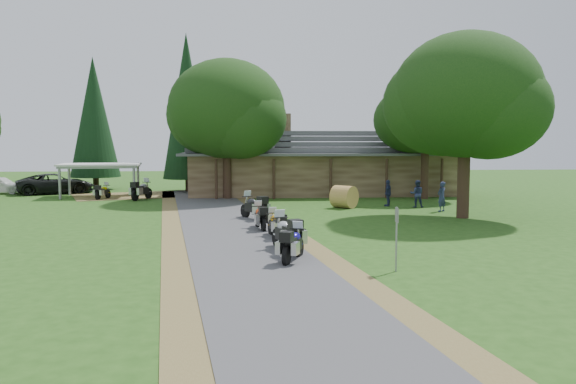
{
  "coord_description": "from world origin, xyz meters",
  "views": [
    {
      "loc": [
        -0.09,
        -19.45,
        3.9
      ],
      "look_at": [
        1.98,
        6.8,
        1.6
      ],
      "focal_mm": 35.0,
      "sensor_mm": 36.0,
      "label": 1
    }
  ],
  "objects": [
    {
      "name": "oak_lodge_left",
      "position": [
        -1.26,
        19.93,
        5.05
      ],
      "size": [
        8.1,
        8.1,
        10.1
      ],
      "primitive_type": null,
      "color": "black",
      "rests_on": "ground"
    },
    {
      "name": "motorcycle_carport_b",
      "position": [
        -7.12,
        19.74,
        0.72
      ],
      "size": [
        1.45,
        2.22,
        1.45
      ],
      "primitive_type": null,
      "rotation": [
        0.0,
        0.0,
        1.18
      ],
      "color": "gray",
      "rests_on": "ground"
    },
    {
      "name": "car_dark_suv",
      "position": [
        -14.6,
        24.96,
        1.17
      ],
      "size": [
        4.81,
        6.63,
        2.34
      ],
      "primitive_type": "imported",
      "rotation": [
        0.0,
        0.0,
        1.98
      ],
      "color": "black",
      "rests_on": "ground"
    },
    {
      "name": "person_a",
      "position": [
        11.17,
        11.61,
        1.0
      ],
      "size": [
        0.7,
        0.66,
        2.0
      ],
      "primitive_type": "imported",
      "rotation": [
        0.0,
        0.0,
        3.74
      ],
      "color": "navy",
      "rests_on": "ground"
    },
    {
      "name": "motorcycle_row_e",
      "position": [
        0.4,
        9.1,
        0.7
      ],
      "size": [
        1.66,
        2.1,
        1.41
      ],
      "primitive_type": null,
      "rotation": [
        0.0,
        0.0,
        2.13
      ],
      "color": "black",
      "rests_on": "ground"
    },
    {
      "name": "motorcycle_row_b",
      "position": [
        1.41,
        0.48,
        0.71
      ],
      "size": [
        1.32,
        2.19,
        1.43
      ],
      "primitive_type": null,
      "rotation": [
        0.0,
        0.0,
        1.9
      ],
      "color": "#B4B7BC",
      "rests_on": "ground"
    },
    {
      "name": "sign_post",
      "position": [
        4.51,
        -2.96,
        0.99
      ],
      "size": [
        0.36,
        0.06,
        1.98
      ],
      "primitive_type": null,
      "color": "gray",
      "rests_on": "ground"
    },
    {
      "name": "motorcycle_row_a",
      "position": [
        1.52,
        -1.23,
        0.62
      ],
      "size": [
        1.24,
        1.91,
        1.24
      ],
      "primitive_type": null,
      "rotation": [
        0.0,
        0.0,
        1.18
      ],
      "color": "#180F8D",
      "rests_on": "ground"
    },
    {
      "name": "hay_bale",
      "position": [
        5.92,
        13.74,
        0.68
      ],
      "size": [
        1.83,
        1.83,
        1.35
      ],
      "primitive_type": "cylinder",
      "rotation": [
        1.57,
        0.0,
        0.81
      ],
      "color": "olive",
      "rests_on": "ground"
    },
    {
      "name": "oak_lodge_right",
      "position": [
        12.56,
        18.94,
        4.78
      ],
      "size": [
        6.5,
        6.5,
        9.55
      ],
      "primitive_type": null,
      "color": "black",
      "rests_on": "ground"
    },
    {
      "name": "oak_driveway",
      "position": [
        11.32,
        8.87,
        5.13
      ],
      "size": [
        7.59,
        7.59,
        10.26
      ],
      "primitive_type": null,
      "color": "black",
      "rests_on": "ground"
    },
    {
      "name": "ground",
      "position": [
        0.0,
        0.0,
        0.0
      ],
      "size": [
        120.0,
        120.0,
        0.0
      ],
      "primitive_type": "plane",
      "color": "#234A14",
      "rests_on": "ground"
    },
    {
      "name": "motorcycle_row_c",
      "position": [
        1.22,
        3.45,
        0.6
      ],
      "size": [
        0.99,
        1.83,
        1.19
      ],
      "primitive_type": null,
      "rotation": [
        0.0,
        0.0,
        1.82
      ],
      "color": "#BE7C01",
      "rests_on": "ground"
    },
    {
      "name": "carport",
      "position": [
        -10.5,
        22.3,
        1.21
      ],
      "size": [
        5.89,
        4.22,
        2.41
      ],
      "primitive_type": null,
      "rotation": [
        0.0,
        0.0,
        0.1
      ],
      "color": "white",
      "rests_on": "ground"
    },
    {
      "name": "motorcycle_carport_a",
      "position": [
        -9.91,
        20.43,
        0.57
      ],
      "size": [
        1.0,
        1.75,
        1.14
      ],
      "primitive_type": null,
      "rotation": [
        0.0,
        0.0,
        1.28
      ],
      "color": "#D6D708",
      "rests_on": "ground"
    },
    {
      "name": "motorcycle_row_d",
      "position": [
        0.64,
        5.73,
        0.62
      ],
      "size": [
        0.88,
        1.88,
        1.23
      ],
      "primitive_type": null,
      "rotation": [
        0.0,
        0.0,
        1.73
      ],
      "color": "red",
      "rests_on": "ground"
    },
    {
      "name": "cedar_far",
      "position": [
        -12.48,
        28.65,
        5.52
      ],
      "size": [
        4.08,
        4.08,
        11.03
      ],
      "primitive_type": "cone",
      "color": "black",
      "rests_on": "ground"
    },
    {
      "name": "person_c",
      "position": [
        8.81,
        14.55,
        0.96
      ],
      "size": [
        0.62,
        0.67,
        1.91
      ],
      "primitive_type": "imported",
      "rotation": [
        0.0,
        0.0,
        4.15
      ],
      "color": "navy",
      "rests_on": "ground"
    },
    {
      "name": "driveway",
      "position": [
        -0.5,
        4.0,
        0.0
      ],
      "size": [
        51.95,
        51.95,
        0.0
      ],
      "primitive_type": "plane",
      "rotation": [
        0.0,
        0.0,
        0.14
      ],
      "color": "#404042",
      "rests_on": "ground"
    },
    {
      "name": "person_b",
      "position": [
        10.38,
        13.71,
        0.97
      ],
      "size": [
        0.63,
        0.52,
        1.95
      ],
      "primitive_type": "imported",
      "rotation": [
        0.0,
        0.0,
        2.9
      ],
      "color": "navy",
      "rests_on": "ground"
    },
    {
      "name": "cedar_near",
      "position": [
        -4.59,
        26.31,
        6.32
      ],
      "size": [
        3.98,
        3.98,
        12.64
      ],
      "primitive_type": "cone",
      "color": "black",
      "rests_on": "ground"
    },
    {
      "name": "lodge",
      "position": [
        6.0,
        24.0,
        2.45
      ],
      "size": [
        21.4,
        9.4,
        4.9
      ],
      "primitive_type": null,
      "color": "brown",
      "rests_on": "ground"
    }
  ]
}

